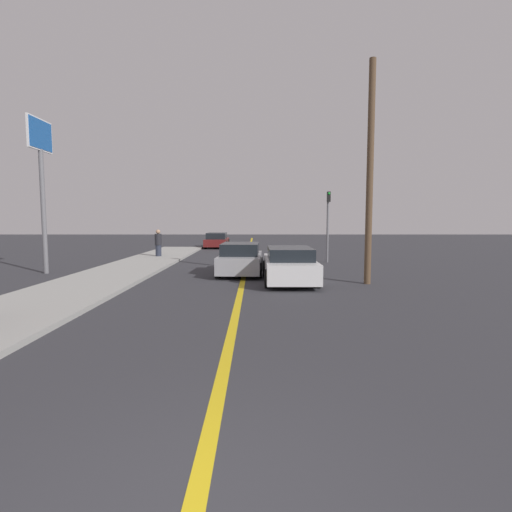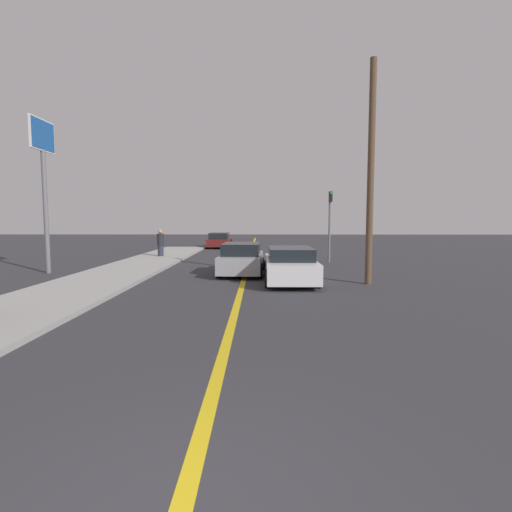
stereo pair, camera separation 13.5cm
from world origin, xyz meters
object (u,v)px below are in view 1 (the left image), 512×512
at_px(car_near_right_lane, 289,265).
at_px(car_ahead_center, 240,259).
at_px(roadside_sign, 41,159).
at_px(car_far_distant, 217,240).
at_px(traffic_light, 328,219).
at_px(pedestrian_by_sign, 158,243).
at_px(utility_pole, 370,174).

distance_m(car_near_right_lane, car_ahead_center, 2.85).
relative_size(car_near_right_lane, car_ahead_center, 1.16).
relative_size(car_near_right_lane, roadside_sign, 0.71).
xyz_separation_m(car_far_distant, traffic_light, (7.23, -11.75, 1.78)).
bearing_deg(pedestrian_by_sign, car_far_distant, 74.19).
relative_size(car_near_right_lane, car_far_distant, 0.99).
xyz_separation_m(traffic_light, roadside_sign, (-13.14, -4.50, 2.56)).
bearing_deg(car_near_right_lane, utility_pole, -10.72).
distance_m(roadside_sign, utility_pole, 13.63).
bearing_deg(pedestrian_by_sign, car_ahead_center, -53.31).
bearing_deg(traffic_light, roadside_sign, -161.09).
height_order(car_near_right_lane, traffic_light, traffic_light).
xyz_separation_m(car_ahead_center, car_far_distant, (-2.63, 16.48, -0.04)).
bearing_deg(roadside_sign, car_far_distant, 70.01).
bearing_deg(traffic_light, utility_pole, -88.75).
relative_size(roadside_sign, utility_pole, 0.83).
height_order(pedestrian_by_sign, roadside_sign, roadside_sign).
distance_m(pedestrian_by_sign, traffic_light, 10.27).
bearing_deg(traffic_light, pedestrian_by_sign, 166.51).
relative_size(pedestrian_by_sign, traffic_light, 0.42).
xyz_separation_m(traffic_light, utility_pole, (0.16, -7.34, 1.61)).
distance_m(car_near_right_lane, traffic_light, 7.52).
bearing_deg(roadside_sign, pedestrian_by_sign, 64.64).
relative_size(car_ahead_center, car_far_distant, 0.85).
distance_m(car_ahead_center, utility_pole, 6.38).
xyz_separation_m(car_near_right_lane, car_far_distant, (-4.56, 18.57, -0.04)).
xyz_separation_m(car_ahead_center, roadside_sign, (-8.54, 0.22, 4.29)).
bearing_deg(car_ahead_center, car_far_distant, 101.02).
height_order(car_near_right_lane, roadside_sign, roadside_sign).
bearing_deg(car_far_distant, pedestrian_by_sign, -106.22).
bearing_deg(pedestrian_by_sign, utility_pole, -44.05).
bearing_deg(traffic_light, car_near_right_lane, -111.38).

